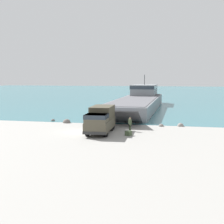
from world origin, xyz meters
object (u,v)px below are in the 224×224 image
object	(u,v)px
soldier_on_ramp	(130,123)
cargo_crate	(128,133)
military_truck	(101,119)
landing_craft	(139,100)

from	to	relation	value
soldier_on_ramp	cargo_crate	distance (m)	3.02
military_truck	cargo_crate	size ratio (longest dim) A/B	11.14
military_truck	landing_craft	bearing A→B (deg)	175.41
soldier_on_ramp	cargo_crate	xyz separation A→B (m)	(0.28, -2.93, -0.69)
cargo_crate	soldier_on_ramp	bearing A→B (deg)	95.46
landing_craft	cargo_crate	world-z (taller)	landing_craft
landing_craft	military_truck	distance (m)	29.68
landing_craft	soldier_on_ramp	distance (m)	27.92
cargo_crate	landing_craft	bearing A→B (deg)	95.16
landing_craft	military_truck	size ratio (longest dim) A/B	5.80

